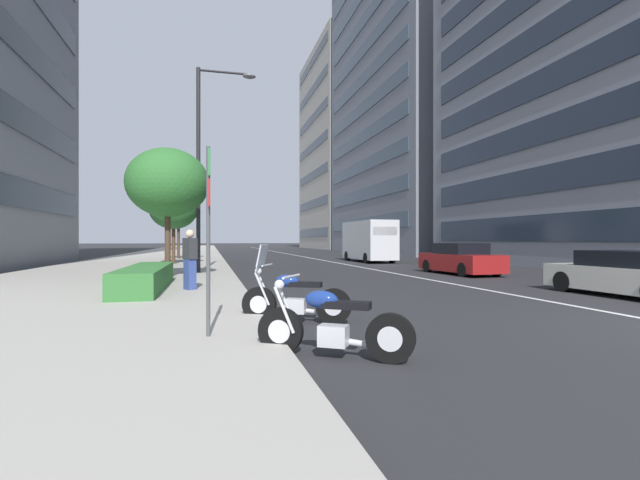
{
  "coord_description": "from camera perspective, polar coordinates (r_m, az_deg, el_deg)",
  "views": [
    {
      "loc": [
        -5.58,
        8.47,
        1.59
      ],
      "look_at": [
        16.39,
        2.98,
        1.58
      ],
      "focal_mm": 24.76,
      "sensor_mm": 36.0,
      "label": 1
    }
  ],
  "objects": [
    {
      "name": "sidewalk_right_plaza",
      "position": [
        35.81,
        -20.1,
        -2.39
      ],
      "size": [
        160.0,
        9.61,
        0.15
      ],
      "primitive_type": "cube",
      "color": "#A39E93",
      "rests_on": "ground"
    },
    {
      "name": "lane_centre_stripe",
      "position": [
        41.49,
        -2.25,
        -2.16
      ],
      "size": [
        110.0,
        0.16,
        0.01
      ],
      "primitive_type": "cube",
      "color": "silver",
      "rests_on": "ground"
    },
    {
      "name": "motorcycle_under_tarp",
      "position": [
        6.02,
        1.54,
        -11.18
      ],
      "size": [
        1.24,
        1.91,
        1.1
      ],
      "rotation": [
        0.0,
        0.0,
        1.02
      ],
      "color": "black",
      "rests_on": "ground"
    },
    {
      "name": "motorcycle_by_sign_pole",
      "position": [
        8.53,
        -3.39,
        -7.64
      ],
      "size": [
        1.03,
        1.99,
        1.5
      ],
      "rotation": [
        0.0,
        0.0,
        1.14
      ],
      "color": "black",
      "rests_on": "ground"
    },
    {
      "name": "car_mid_block_traffic",
      "position": [
        15.05,
        34.94,
        -3.68
      ],
      "size": [
        4.29,
        1.9,
        1.28
      ],
      "rotation": [
        0.0,
        0.0,
        0.03
      ],
      "color": "beige",
      "rests_on": "ground"
    },
    {
      "name": "car_following_behind",
      "position": [
        21.39,
        17.65,
        -2.43
      ],
      "size": [
        4.52,
        2.03,
        1.43
      ],
      "rotation": [
        0.0,
        0.0,
        0.04
      ],
      "color": "maroon",
      "rests_on": "ground"
    },
    {
      "name": "delivery_van_ahead",
      "position": [
        31.85,
        6.31,
        -0.04
      ],
      "size": [
        5.94,
        2.19,
        2.91
      ],
      "rotation": [
        0.0,
        0.0,
        0.02
      ],
      "color": "silver",
      "rests_on": "ground"
    },
    {
      "name": "parking_sign_by_curb",
      "position": [
        6.78,
        -14.2,
        2.82
      ],
      "size": [
        0.32,
        0.06,
        2.83
      ],
      "color": "#47494C",
      "rests_on": "sidewalk_right_plaza"
    },
    {
      "name": "street_lamp_with_banners",
      "position": [
        20.57,
        -14.45,
        10.83
      ],
      "size": [
        1.26,
        2.62,
        9.05
      ],
      "color": "#232326",
      "rests_on": "sidewalk_right_plaza"
    },
    {
      "name": "clipped_hedge_bed",
      "position": [
        14.0,
        -21.59,
        -4.53
      ],
      "size": [
        5.76,
        1.1,
        0.65
      ],
      "primitive_type": "cube",
      "color": "#337033",
      "rests_on": "sidewalk_right_plaza"
    },
    {
      "name": "street_tree_mid_sidewalk",
      "position": [
        17.83,
        -19.09,
        6.98
      ],
      "size": [
        3.07,
        3.07,
        4.91
      ],
      "color": "#473323",
      "rests_on": "sidewalk_right_plaza"
    },
    {
      "name": "street_tree_by_lamp_post",
      "position": [
        28.04,
        -18.41,
        3.77
      ],
      "size": [
        2.81,
        2.81,
        4.47
      ],
      "color": "#473323",
      "rests_on": "sidewalk_right_plaza"
    },
    {
      "name": "street_tree_near_plaza_corner",
      "position": [
        35.56,
        -17.83,
        3.86
      ],
      "size": [
        3.04,
        3.04,
        5.12
      ],
      "color": "#473323",
      "rests_on": "sidewalk_right_plaza"
    },
    {
      "name": "pedestrian_on_plaza",
      "position": [
        13.29,
        -16.47,
        -2.38
      ],
      "size": [
        0.48,
        0.43,
        1.73
      ],
      "rotation": [
        0.0,
        0.0,
        2.13
      ],
      "color": "#33478C",
      "rests_on": "sidewalk_right_plaza"
    },
    {
      "name": "office_tower_mid_left",
      "position": [
        60.81,
        14.63,
        19.86
      ],
      "size": [
        28.02,
        19.18,
        44.44
      ],
      "color": "slate",
      "rests_on": "ground"
    },
    {
      "name": "office_tower_far_left_down_avenue",
      "position": [
        83.41,
        5.35,
        11.3
      ],
      "size": [
        23.89,
        18.62,
        35.76
      ],
      "color": "#B7B2A3",
      "rests_on": "ground"
    }
  ]
}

